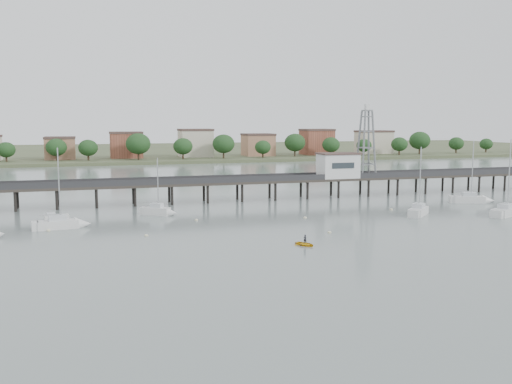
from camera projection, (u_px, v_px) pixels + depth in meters
ground_plane at (364, 282)px, 56.82m from camera, size 500.00×500.00×0.00m
pier at (223, 183)px, 113.34m from camera, size 150.00×5.00×5.50m
pier_building at (338, 165)px, 120.15m from camera, size 8.40×5.40×5.30m
lattice_tower at (366, 144)px, 121.47m from camera, size 3.20×3.20×15.50m
sailboat_b at (66, 224)px, 85.34m from camera, size 7.88×3.15×12.72m
sailboat_c at (420, 211)px, 98.07m from camera, size 6.83×6.60×12.23m
sailboat_e at (475, 199)px, 111.91m from camera, size 7.96×5.23×12.80m
sailboat_d at (509, 211)px, 97.56m from camera, size 8.50×5.76×13.67m
sailboat_f at (161, 211)px, 97.11m from camera, size 5.98×4.79×10.16m
white_tender at (56, 218)px, 91.99m from camera, size 3.96×2.11×1.47m
yellow_dinghy at (305, 245)px, 73.61m from camera, size 2.06×1.48×2.84m
dinghy_occupant at (305, 245)px, 73.61m from camera, size 0.55×1.22×0.28m
mooring_buoys at (290, 223)px, 89.42m from camera, size 79.58×18.10×0.39m
far_shore at (140, 151)px, 284.35m from camera, size 500.00×170.00×10.40m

